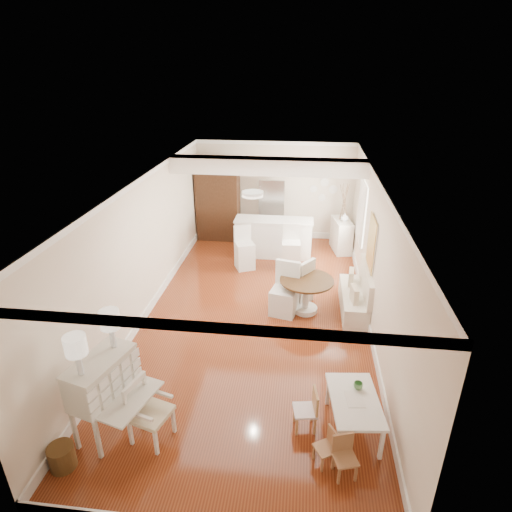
% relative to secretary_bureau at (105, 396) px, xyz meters
% --- Properties ---
extents(room, '(9.00, 9.04, 2.82)m').
position_rel_secretary_bureau_xyz_m(room, '(1.74, 3.51, 1.36)').
color(room, brown).
rests_on(room, ground).
extents(secretary_bureau, '(1.19, 1.21, 1.23)m').
position_rel_secretary_bureau_xyz_m(secretary_bureau, '(0.00, 0.00, 0.00)').
color(secretary_bureau, silver).
rests_on(secretary_bureau, ground).
extents(gustavian_armchair, '(0.66, 0.66, 0.93)m').
position_rel_secretary_bureau_xyz_m(gustavian_armchair, '(0.65, -0.07, -0.15)').
color(gustavian_armchair, white).
rests_on(gustavian_armchair, ground).
extents(wicker_basket, '(0.35, 0.35, 0.33)m').
position_rel_secretary_bureau_xyz_m(wicker_basket, '(-0.35, -0.66, -0.45)').
color(wicker_basket, '#55391A').
rests_on(wicker_basket, ground).
extents(kids_table, '(0.78, 1.16, 0.55)m').
position_rel_secretary_bureau_xyz_m(kids_table, '(3.40, 0.41, -0.34)').
color(kids_table, white).
rests_on(kids_table, ground).
extents(kids_chair_a, '(0.35, 0.35, 0.53)m').
position_rel_secretary_bureau_xyz_m(kids_chair_a, '(3.00, -0.20, -0.35)').
color(kids_chair_a, '#A3714A').
rests_on(kids_chair_a, ground).
extents(kids_chair_b, '(0.37, 0.37, 0.66)m').
position_rel_secretary_bureau_xyz_m(kids_chair_b, '(2.73, 0.36, -0.29)').
color(kids_chair_b, tan).
rests_on(kids_chair_b, ground).
extents(kids_chair_c, '(0.35, 0.35, 0.58)m').
position_rel_secretary_bureau_xyz_m(kids_chair_c, '(3.24, -0.35, -0.33)').
color(kids_chair_c, '#9A6A46').
rests_on(kids_chair_c, ground).
extents(banquette, '(0.52, 1.60, 0.98)m').
position_rel_secretary_bureau_xyz_m(banquette, '(3.69, 3.68, -0.13)').
color(banquette, silver).
rests_on(banquette, ground).
extents(dining_table, '(1.11, 1.11, 0.75)m').
position_rel_secretary_bureau_xyz_m(dining_table, '(2.70, 3.52, -0.24)').
color(dining_table, '#4B3018').
rests_on(dining_table, ground).
extents(slip_chair_near, '(0.63, 0.64, 1.09)m').
position_rel_secretary_bureau_xyz_m(slip_chair_near, '(2.26, 3.42, -0.07)').
color(slip_chair_near, white).
rests_on(slip_chair_near, ground).
extents(slip_chair_far, '(0.68, 0.68, 1.01)m').
position_rel_secretary_bureau_xyz_m(slip_chair_far, '(2.53, 3.97, -0.11)').
color(slip_chair_far, white).
rests_on(slip_chair_far, ground).
extents(breakfast_counter, '(2.05, 0.65, 1.03)m').
position_rel_secretary_bureau_xyz_m(breakfast_counter, '(1.80, 6.28, -0.10)').
color(breakfast_counter, white).
rests_on(breakfast_counter, ground).
extents(bar_stool_left, '(0.58, 0.58, 1.09)m').
position_rel_secretary_bureau_xyz_m(bar_stool_left, '(1.14, 5.42, -0.07)').
color(bar_stool_left, silver).
rests_on(bar_stool_left, ground).
extents(bar_stool_right, '(0.47, 0.47, 1.12)m').
position_rel_secretary_bureau_xyz_m(bar_stool_right, '(2.29, 5.57, -0.06)').
color(bar_stool_right, white).
rests_on(bar_stool_right, ground).
extents(pantry_cabinet, '(1.20, 0.60, 2.30)m').
position_rel_secretary_bureau_xyz_m(pantry_cabinet, '(0.10, 7.36, 0.53)').
color(pantry_cabinet, '#381E11').
rests_on(pantry_cabinet, ground).
extents(fridge, '(0.75, 0.65, 1.80)m').
position_rel_secretary_bureau_xyz_m(fridge, '(2.00, 7.33, 0.28)').
color(fridge, silver).
rests_on(fridge, ground).
extents(sideboard, '(0.58, 0.98, 0.88)m').
position_rel_secretary_bureau_xyz_m(sideboard, '(3.62, 6.85, -0.18)').
color(sideboard, silver).
rests_on(sideboard, ground).
extents(pencil_cup, '(0.16, 0.16, 0.10)m').
position_rel_secretary_bureau_xyz_m(pencil_cup, '(3.46, 0.63, -0.02)').
color(pencil_cup, '#5A9B5B').
rests_on(pencil_cup, kids_table).
extents(branch_vase, '(0.25, 0.25, 0.22)m').
position_rel_secretary_bureau_xyz_m(branch_vase, '(3.66, 6.81, 0.37)').
color(branch_vase, white).
rests_on(branch_vase, sideboard).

